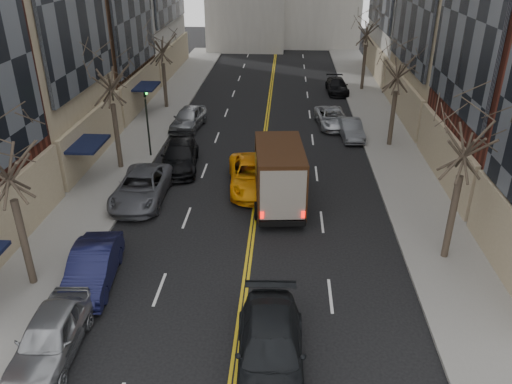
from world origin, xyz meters
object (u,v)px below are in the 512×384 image
ups_truck (278,174)px  pedestrian (291,167)px  taxi (253,175)px  observer_sedan (270,350)px

ups_truck → pedestrian: (0.73, 2.93, -0.87)m
ups_truck → taxi: bearing=123.6°
taxi → pedestrian: (2.23, 1.06, 0.09)m
pedestrian → observer_sedan: bearing=-178.8°
observer_sedan → taxi: bearing=94.0°
ups_truck → pedestrian: size_ratio=3.66×
ups_truck → taxi: 2.58m
ups_truck → pedestrian: ups_truck is taller
pedestrian → ups_truck: bearing=170.0°
ups_truck → observer_sedan: (0.00, -11.87, -0.96)m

